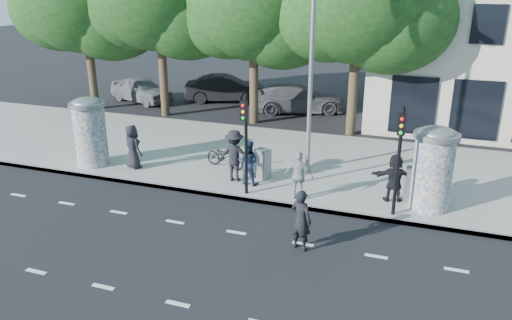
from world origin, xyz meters
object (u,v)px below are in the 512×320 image
at_px(cabinet_right, 414,185).
at_px(ped_a, 133,147).
at_px(car_left, 141,89).
at_px(ad_column_right, 433,166).
at_px(cabinet_left, 263,164).
at_px(ped_d, 235,156).
at_px(ped_f, 394,178).
at_px(man_road, 301,220).
at_px(ped_c, 248,163).
at_px(ped_e, 299,176).
at_px(car_right, 297,98).
at_px(street_lamp, 312,45).
at_px(car_mid, 226,88).
at_px(ad_column_left, 90,130).
at_px(bicycle, 225,156).
at_px(traffic_pole_near, 245,134).
at_px(traffic_pole_far, 399,151).

bearing_deg(cabinet_right, ped_a, -175.31).
bearing_deg(car_left, ad_column_right, -101.65).
bearing_deg(cabinet_left, ped_d, -124.42).
xyz_separation_m(ped_f, man_road, (-2.11, -3.74, -0.08)).
height_order(ped_c, ped_e, ped_e).
height_order(man_road, cabinet_left, man_road).
relative_size(man_road, car_right, 0.33).
bearing_deg(ad_column_right, ped_c, -179.54).
height_order(ped_c, ped_d, ped_d).
relative_size(ad_column_right, ped_c, 1.68).
distance_m(street_lamp, car_mid, 13.11).
relative_size(ped_a, ped_f, 1.06).
distance_m(ped_e, car_right, 12.05).
xyz_separation_m(ad_column_left, ped_c, (6.37, 0.15, -0.60)).
bearing_deg(ped_d, street_lamp, -151.15).
distance_m(bicycle, cabinet_right, 6.96).
height_order(ped_d, car_left, ped_d).
bearing_deg(car_left, ped_e, -111.02).
bearing_deg(ped_c, bicycle, -39.28).
bearing_deg(ped_e, traffic_pole_near, 6.98).
distance_m(traffic_pole_near, car_left, 15.60).
relative_size(traffic_pole_near, man_road, 1.97).
relative_size(street_lamp, ped_a, 4.75).
bearing_deg(traffic_pole_near, ped_f, 13.00).
height_order(ped_e, ped_f, ped_e).
xyz_separation_m(ped_a, ped_f, (9.58, 0.21, -0.05)).
height_order(traffic_pole_near, car_mid, traffic_pole_near).
bearing_deg(ped_f, car_left, -46.82).
xyz_separation_m(street_lamp, ped_e, (0.37, -2.65, -3.83)).
bearing_deg(car_left, ad_column_left, -137.93).
relative_size(ped_f, cabinet_left, 1.47).
bearing_deg(ped_a, street_lamp, -138.46).
xyz_separation_m(ped_d, car_right, (-0.61, 10.80, -0.32)).
distance_m(ad_column_left, ped_f, 11.31).
bearing_deg(traffic_pole_far, traffic_pole_near, 180.00).
relative_size(ped_a, car_mid, 0.35).
bearing_deg(street_lamp, bicycle, -165.91).
xyz_separation_m(ped_c, ped_f, (4.92, 0.23, 0.00)).
bearing_deg(cabinet_right, ped_c, -173.20).
height_order(ped_c, cabinet_left, ped_c).
bearing_deg(ped_f, bicycle, -22.97).
bearing_deg(cabinet_right, traffic_pole_far, -108.62).
relative_size(cabinet_right, car_right, 0.22).
xyz_separation_m(street_lamp, car_left, (-12.25, 8.27, -4.06)).
xyz_separation_m(ad_column_left, street_lamp, (8.00, 2.13, 3.26)).
distance_m(traffic_pole_far, cabinet_right, 2.04).
distance_m(ad_column_left, bicycle, 5.25).
relative_size(ad_column_left, car_mid, 0.56).
bearing_deg(car_right, man_road, 173.87).
relative_size(traffic_pole_near, cabinet_left, 3.14).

